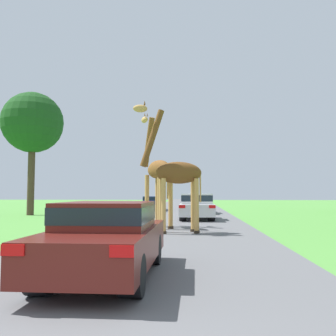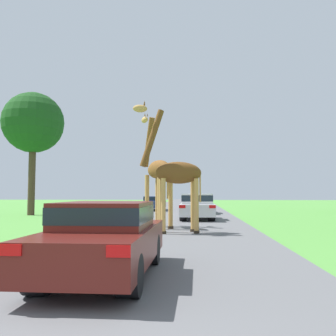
{
  "view_description": "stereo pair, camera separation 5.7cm",
  "coord_description": "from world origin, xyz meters",
  "px_view_note": "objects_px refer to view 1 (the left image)",
  "views": [
    {
      "loc": [
        1.3,
        -1.58,
        1.53
      ],
      "look_at": [
        0.07,
        14.26,
        2.66
      ],
      "focal_mm": 38.0,
      "sensor_mm": 36.0,
      "label": 1
    },
    {
      "loc": [
        1.36,
        -1.58,
        1.53
      ],
      "look_at": [
        0.07,
        14.26,
        2.66
      ],
      "focal_mm": 38.0,
      "sensor_mm": 36.0,
      "label": 2
    }
  ],
  "objects_px": {
    "car_queue_right": "(199,203)",
    "car_queue_left": "(153,203)",
    "giraffe_near_road": "(157,173)",
    "car_lead_maroon": "(107,237)",
    "car_far_ahead": "(197,206)",
    "giraffe_companion": "(175,174)",
    "tree_centre_back": "(33,123)"
  },
  "relations": [
    {
      "from": "giraffe_near_road",
      "to": "car_far_ahead",
      "type": "relative_size",
      "value": 1.38
    },
    {
      "from": "giraffe_companion",
      "to": "car_lead_maroon",
      "type": "distance_m",
      "value": 7.56
    },
    {
      "from": "car_far_ahead",
      "to": "car_queue_right",
      "type": "bearing_deg",
      "value": 88.74
    },
    {
      "from": "car_queue_left",
      "to": "giraffe_companion",
      "type": "bearing_deg",
      "value": -80.49
    },
    {
      "from": "giraffe_near_road",
      "to": "car_far_ahead",
      "type": "height_order",
      "value": "giraffe_near_road"
    },
    {
      "from": "car_queue_right",
      "to": "car_queue_left",
      "type": "bearing_deg",
      "value": 133.85
    },
    {
      "from": "car_queue_left",
      "to": "car_lead_maroon",
      "type": "bearing_deg",
      "value": -85.13
    },
    {
      "from": "giraffe_near_road",
      "to": "car_far_ahead",
      "type": "distance_m",
      "value": 5.53
    },
    {
      "from": "car_queue_right",
      "to": "tree_centre_back",
      "type": "xyz_separation_m",
      "value": [
        -11.8,
        -3.49,
        5.71
      ]
    },
    {
      "from": "giraffe_companion",
      "to": "car_far_ahead",
      "type": "bearing_deg",
      "value": -20.39
    },
    {
      "from": "giraffe_companion",
      "to": "car_queue_right",
      "type": "bearing_deg",
      "value": -17.62
    },
    {
      "from": "giraffe_near_road",
      "to": "giraffe_companion",
      "type": "distance_m",
      "value": 2.31
    },
    {
      "from": "giraffe_near_road",
      "to": "car_lead_maroon",
      "type": "height_order",
      "value": "giraffe_near_road"
    },
    {
      "from": "giraffe_near_road",
      "to": "tree_centre_back",
      "type": "relative_size",
      "value": 0.62
    },
    {
      "from": "giraffe_companion",
      "to": "car_queue_left",
      "type": "distance_m",
      "value": 18.35
    },
    {
      "from": "car_lead_maroon",
      "to": "car_queue_left",
      "type": "distance_m",
      "value": 25.47
    },
    {
      "from": "car_lead_maroon",
      "to": "tree_centre_back",
      "type": "xyz_separation_m",
      "value": [
        -9.93,
        17.7,
        5.78
      ]
    },
    {
      "from": "giraffe_companion",
      "to": "car_far_ahead",
      "type": "distance_m",
      "value": 7.25
    },
    {
      "from": "car_lead_maroon",
      "to": "giraffe_companion",
      "type": "bearing_deg",
      "value": 83.33
    },
    {
      "from": "car_queue_right",
      "to": "car_far_ahead",
      "type": "xyz_separation_m",
      "value": [
        -0.15,
        -6.79,
        -0.02
      ]
    },
    {
      "from": "car_lead_maroon",
      "to": "car_far_ahead",
      "type": "height_order",
      "value": "car_far_ahead"
    },
    {
      "from": "car_queue_right",
      "to": "car_lead_maroon",
      "type": "bearing_deg",
      "value": -95.04
    },
    {
      "from": "car_lead_maroon",
      "to": "car_far_ahead",
      "type": "xyz_separation_m",
      "value": [
        1.72,
        14.4,
        0.05
      ]
    },
    {
      "from": "car_queue_right",
      "to": "tree_centre_back",
      "type": "bearing_deg",
      "value": -163.53
    },
    {
      "from": "giraffe_near_road",
      "to": "car_lead_maroon",
      "type": "distance_m",
      "value": 9.6
    },
    {
      "from": "car_lead_maroon",
      "to": "car_queue_right",
      "type": "xyz_separation_m",
      "value": [
        1.87,
        21.19,
        0.07
      ]
    },
    {
      "from": "car_queue_right",
      "to": "car_queue_left",
      "type": "height_order",
      "value": "car_queue_right"
    },
    {
      "from": "car_lead_maroon",
      "to": "car_queue_right",
      "type": "height_order",
      "value": "car_queue_right"
    },
    {
      "from": "giraffe_near_road",
      "to": "giraffe_companion",
      "type": "height_order",
      "value": "giraffe_near_road"
    },
    {
      "from": "giraffe_near_road",
      "to": "giraffe_companion",
      "type": "xyz_separation_m",
      "value": [
        0.96,
        -2.09,
        -0.17
      ]
    },
    {
      "from": "giraffe_near_road",
      "to": "car_queue_right",
      "type": "bearing_deg",
      "value": 47.8
    },
    {
      "from": "giraffe_near_road",
      "to": "car_queue_left",
      "type": "xyz_separation_m",
      "value": [
        -2.07,
        15.93,
        -1.76
      ]
    }
  ]
}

